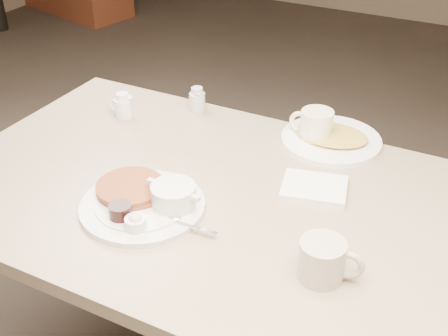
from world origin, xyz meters
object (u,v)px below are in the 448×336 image
at_px(main_plate, 146,200).
at_px(creamer_right, 197,100).
at_px(diner_table, 221,246).
at_px(coffee_mug_near, 324,260).
at_px(hash_plate, 331,138).
at_px(creamer_left, 123,106).
at_px(coffee_mug_far, 315,126).

relative_size(main_plate, creamer_right, 4.86).
height_order(diner_table, coffee_mug_near, coffee_mug_near).
distance_m(main_plate, hash_plate, 0.60).
relative_size(diner_table, hash_plate, 4.77).
distance_m(creamer_right, hash_plate, 0.45).
height_order(main_plate, hash_plate, main_plate).
bearing_deg(hash_plate, creamer_left, -167.24).
height_order(main_plate, coffee_mug_near, coffee_mug_near).
xyz_separation_m(main_plate, coffee_mug_far, (0.26, 0.50, 0.03)).
bearing_deg(hash_plate, diner_table, -112.85).
relative_size(coffee_mug_near, hash_plate, 0.47).
bearing_deg(coffee_mug_near, coffee_mug_far, 111.64).
bearing_deg(creamer_left, creamer_right, 37.97).
bearing_deg(main_plate, creamer_right, 106.29).
relative_size(creamer_right, hash_plate, 0.25).
distance_m(diner_table, creamer_left, 0.57).
bearing_deg(creamer_left, coffee_mug_far, 12.04).
height_order(coffee_mug_near, creamer_right, coffee_mug_near).
height_order(creamer_right, hash_plate, creamer_right).
bearing_deg(hash_plate, main_plate, -119.97).
distance_m(creamer_left, hash_plate, 0.66).
relative_size(diner_table, creamer_right, 18.75).
xyz_separation_m(main_plate, creamer_left, (-0.34, 0.38, 0.01)).
bearing_deg(coffee_mug_far, creamer_right, 177.32).
bearing_deg(coffee_mug_near, main_plate, 175.57).
bearing_deg(coffee_mug_near, creamer_left, 152.93).
distance_m(coffee_mug_near, coffee_mug_far, 0.58).
bearing_deg(coffee_mug_near, creamer_right, 138.04).
relative_size(coffee_mug_near, creamer_right, 1.84).
relative_size(creamer_left, hash_plate, 0.27).
height_order(main_plate, creamer_left, creamer_left).
bearing_deg(main_plate, coffee_mug_far, 63.17).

